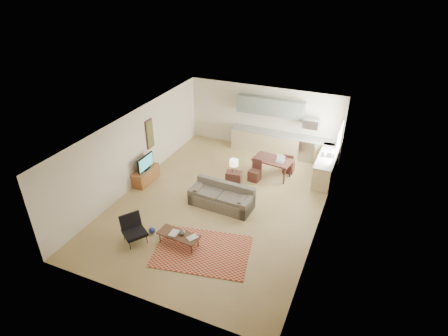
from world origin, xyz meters
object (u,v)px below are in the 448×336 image
at_px(console_table, 234,180).
at_px(sofa, 221,196).
at_px(coffee_table, 179,239).
at_px(tv_credenza, 146,175).
at_px(dining_table, 272,168).
at_px(armchair, 134,230).

bearing_deg(console_table, sofa, -97.55).
relative_size(sofa, console_table, 3.45).
xyz_separation_m(coffee_table, console_table, (0.30, 3.43, 0.13)).
bearing_deg(console_table, tv_credenza, -173.89).
bearing_deg(sofa, dining_table, 72.33).
distance_m(coffee_table, console_table, 3.45).
bearing_deg(armchair, dining_table, 8.19).
height_order(armchair, dining_table, armchair).
bearing_deg(armchair, console_table, 12.87).
bearing_deg(dining_table, coffee_table, -97.80).
bearing_deg(console_table, armchair, -121.88).
bearing_deg(dining_table, armchair, -108.53).
bearing_deg(dining_table, tv_credenza, -143.87).
relative_size(console_table, dining_table, 0.45).
relative_size(sofa, armchair, 2.71).
bearing_deg(sofa, tv_credenza, 177.31).
relative_size(armchair, console_table, 1.27).
relative_size(tv_credenza, console_table, 1.85).
height_order(coffee_table, dining_table, dining_table).
xyz_separation_m(coffee_table, dining_table, (1.32, 4.74, 0.17)).
distance_m(console_table, dining_table, 1.66).
height_order(sofa, tv_credenza, sofa).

